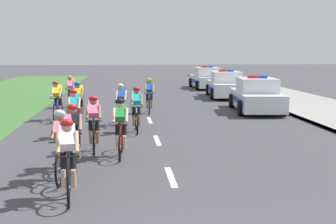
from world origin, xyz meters
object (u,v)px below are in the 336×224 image
cyclist_ninth (57,100)px  cyclist_lead (68,157)px  cyclist_third (74,135)px  cyclist_sixth (75,112)px  cyclist_tenth (149,95)px  cyclist_eighth (121,104)px  cyclist_fourth (121,126)px  police_car_third (207,79)px  police_car_nearest (256,96)px  cyclist_eleventh (79,101)px  police_car_second (226,85)px  cyclist_fifth (94,122)px  cyclist_twelfth (71,91)px  cyclist_second (63,143)px  cyclist_seventh (136,109)px

cyclist_ninth → cyclist_lead: bearing=-80.9°
cyclist_third → cyclist_sixth: same height
cyclist_ninth → cyclist_tenth: bearing=23.0°
cyclist_eighth → cyclist_tenth: bearing=68.8°
cyclist_fourth → police_car_third: bearing=73.8°
cyclist_fourth → police_car_nearest: 10.05m
cyclist_ninth → cyclist_tenth: size_ratio=1.00×
cyclist_eighth → cyclist_eleventh: 1.89m
cyclist_ninth → police_car_second: (8.38, 7.80, -0.11)m
cyclist_fourth → cyclist_fifth: size_ratio=1.00×
cyclist_sixth → cyclist_ninth: same height
police_car_nearest → cyclist_twelfth: bearing=165.3°
cyclist_second → cyclist_twelfth: (-1.22, 12.30, 0.00)m
police_car_nearest → cyclist_third: bearing=-127.3°
cyclist_second → cyclist_sixth: 4.77m
cyclist_sixth → cyclist_twelfth: 7.59m
police_car_nearest → cyclist_eleventh: bearing=-163.9°
cyclist_second → police_car_third: (7.09, 22.38, -0.11)m
cyclist_second → cyclist_tenth: 10.26m
cyclist_fourth → cyclist_seventh: size_ratio=1.00×
cyclist_second → cyclist_twelfth: size_ratio=1.00×
cyclist_seventh → cyclist_eighth: same height
cyclist_ninth → police_car_nearest: bearing=11.4°
cyclist_seventh → police_car_nearest: bearing=40.5°
cyclist_third → cyclist_fifth: (0.34, 1.73, 0.00)m
cyclist_second → cyclist_fourth: 2.33m
cyclist_third → police_car_nearest: size_ratio=0.38×
cyclist_seventh → police_car_third: (5.42, 16.87, -0.11)m
cyclist_second → cyclist_ninth: same height
cyclist_second → cyclist_fifth: size_ratio=1.00×
cyclist_fourth → police_car_second: police_car_second is taller
cyclist_fifth → cyclist_eleventh: size_ratio=1.00×
cyclist_lead → cyclist_sixth: 6.04m
cyclist_second → police_car_second: size_ratio=0.38×
cyclist_fourth → cyclist_eighth: 4.96m
cyclist_fifth → cyclist_eighth: same height
cyclist_tenth → cyclist_eleventh: 3.45m
cyclist_tenth → cyclist_eleventh: size_ratio=1.00×
cyclist_fourth → cyclist_sixth: same height
cyclist_second → cyclist_tenth: (2.35, 9.99, 0.00)m
cyclist_second → cyclist_third: size_ratio=1.00×
cyclist_eighth → police_car_second: 11.00m
cyclist_eighth → cyclist_eleventh: size_ratio=1.00×
cyclist_seventh → cyclist_tenth: same height
cyclist_lead → cyclist_eleventh: 9.24m
cyclist_second → cyclist_tenth: size_ratio=1.00×
cyclist_lead → cyclist_fifth: same height
cyclist_eleventh → cyclist_second: bearing=-86.9°
cyclist_second → cyclist_sixth: (-0.26, 4.77, 0.00)m
cyclist_third → cyclist_fourth: (1.06, 1.03, 0.00)m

